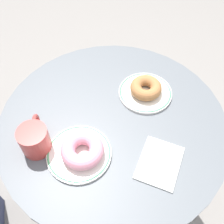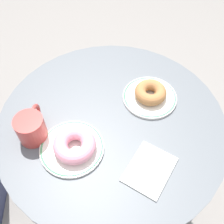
% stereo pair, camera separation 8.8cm
% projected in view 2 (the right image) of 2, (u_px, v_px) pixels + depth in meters
% --- Properties ---
extents(ground_plane, '(7.00, 7.00, 0.02)m').
position_uv_depth(ground_plane, '(112.00, 197.00, 1.47)').
color(ground_plane, gray).
extents(cafe_table, '(0.75, 0.75, 0.73)m').
position_uv_depth(cafe_table, '(112.00, 153.00, 1.06)').
color(cafe_table, '#565B60').
rests_on(cafe_table, ground).
extents(plate_left, '(0.20, 0.20, 0.01)m').
position_uv_depth(plate_left, '(72.00, 148.00, 0.81)').
color(plate_left, white).
rests_on(plate_left, cafe_table).
extents(plate_right, '(0.19, 0.19, 0.01)m').
position_uv_depth(plate_right, '(150.00, 97.00, 0.93)').
color(plate_right, white).
rests_on(plate_right, cafe_table).
extents(donut_pink_frosted, '(0.15, 0.15, 0.04)m').
position_uv_depth(donut_pink_frosted, '(74.00, 144.00, 0.79)').
color(donut_pink_frosted, pink).
rests_on(donut_pink_frosted, plate_left).
extents(donut_cinnamon, '(0.15, 0.15, 0.04)m').
position_uv_depth(donut_cinnamon, '(151.00, 92.00, 0.91)').
color(donut_cinnamon, '#A36B3D').
rests_on(donut_cinnamon, plate_right).
extents(paper_napkin, '(0.17, 0.15, 0.01)m').
position_uv_depth(paper_napkin, '(149.00, 169.00, 0.77)').
color(paper_napkin, white).
rests_on(paper_napkin, cafe_table).
extents(coffee_mug, '(0.11, 0.10, 0.09)m').
position_uv_depth(coffee_mug, '(31.00, 128.00, 0.81)').
color(coffee_mug, '#B73D38').
rests_on(coffee_mug, cafe_table).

